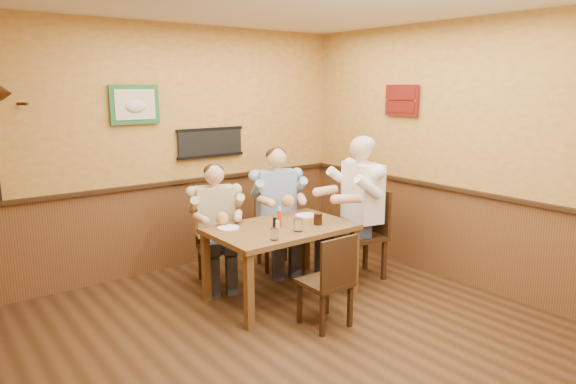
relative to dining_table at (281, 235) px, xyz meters
The scene contains 17 objects.
room 1.41m from the dining_table, 122.53° to the right, with size 5.02×5.03×2.81m.
dining_table is the anchor object (origin of this frame).
chair_back_left 0.85m from the dining_table, 113.37° to the left, with size 0.38×0.38×0.83m, color #342010, non-canonical shape.
chair_back_right 0.93m from the dining_table, 57.00° to the left, with size 0.41×0.41×0.90m, color #342010, non-canonical shape.
chair_right_end 1.07m from the dining_table, ahead, with size 0.46×0.46×1.00m, color #342010, non-canonical shape.
chair_near_side 0.77m from the dining_table, 94.33° to the right, with size 0.40×0.40×0.86m, color #342010, non-canonical shape.
diner_tan_shirt 0.82m from the dining_table, 113.37° to the left, with size 0.55×0.55×1.18m, color beige, non-canonical shape.
diner_blue_polo 0.90m from the dining_table, 57.00° to the left, with size 0.59×0.59×1.28m, color #84A1C6, non-canonical shape.
diner_white_elder 1.06m from the dining_table, ahead, with size 0.66×0.66×1.43m, color white, non-canonical shape.
water_glass_left 0.48m from the dining_table, 133.97° to the right, with size 0.07×0.07×0.11m, color silver.
water_glass_mid 0.29m from the dining_table, 84.43° to the right, with size 0.09×0.09×0.13m, color white.
cola_tumbler 0.41m from the dining_table, 26.65° to the right, with size 0.09×0.09×0.12m, color black.
hot_sauce_bottle 0.19m from the dining_table, 156.22° to the right, with size 0.05×0.05×0.19m, color red.
salt_shaker 0.18m from the dining_table, 143.68° to the right, with size 0.04×0.04×0.09m, color white.
pepper_shaker 0.16m from the dining_table, 164.10° to the left, with size 0.04×0.04×0.10m, color black.
plate_far_left 0.53m from the dining_table, 151.80° to the left, with size 0.22×0.22×0.01m, color white.
plate_far_right 0.49m from the dining_table, 18.64° to the left, with size 0.24×0.24×0.02m, color silver.
Camera 1 is at (-2.27, -2.97, 2.12)m, focal length 32.00 mm.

